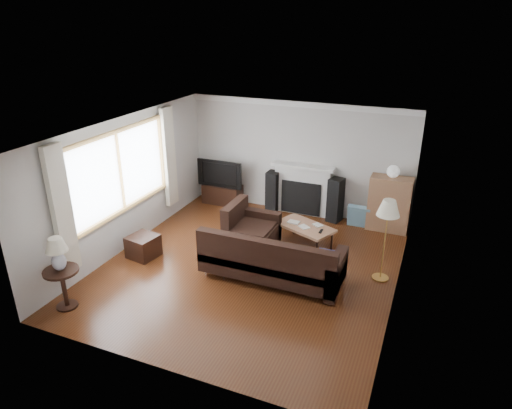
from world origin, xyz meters
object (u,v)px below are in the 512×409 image
at_px(floor_lamp, 385,241).
at_px(tv_stand, 223,194).
at_px(bookshelf, 389,204).
at_px(side_table, 64,289).
at_px(sectional_sofa, 272,257).
at_px(coffee_table, 305,235).

bearing_deg(floor_lamp, tv_stand, 153.42).
distance_m(bookshelf, side_table, 6.30).
bearing_deg(sectional_sofa, coffee_table, 82.92).
xyz_separation_m(bookshelf, side_table, (-4.20, -4.69, -0.25)).
relative_size(tv_stand, side_table, 1.40).
height_order(floor_lamp, side_table, floor_lamp).
relative_size(floor_lamp, side_table, 2.22).
distance_m(tv_stand, floor_lamp, 4.48).
distance_m(sectional_sofa, coffee_table, 1.39).
bearing_deg(coffee_table, tv_stand, 175.00).
height_order(bookshelf, coffee_table, bookshelf).
relative_size(sectional_sofa, side_table, 3.94).
height_order(sectional_sofa, floor_lamp, floor_lamp).
distance_m(sectional_sofa, floor_lamp, 1.89).
relative_size(sectional_sofa, floor_lamp, 1.77).
bearing_deg(coffee_table, bookshelf, 68.00).
relative_size(coffee_table, floor_lamp, 0.76).
bearing_deg(sectional_sofa, tv_stand, 130.01).
bearing_deg(coffee_table, side_table, -106.45).
relative_size(bookshelf, floor_lamp, 0.79).
distance_m(floor_lamp, side_table, 5.14).
relative_size(bookshelf, side_table, 1.76).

